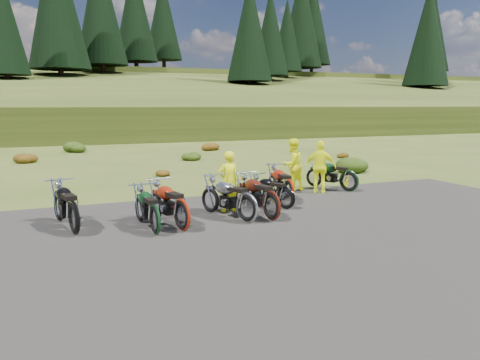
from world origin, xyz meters
name	(u,v)px	position (x,y,z in m)	size (l,w,h in m)	color
ground	(252,223)	(0.00, 0.00, 0.00)	(300.00, 300.00, 0.00)	#384D19
gravel_pad	(287,243)	(0.00, -2.00, 0.00)	(20.00, 12.00, 0.04)	black
hill_slope	(92,131)	(0.00, 50.00, 0.00)	(300.00, 46.00, 3.00)	#303D14
hill_plateau	(70,118)	(0.00, 110.00, 0.00)	(300.00, 90.00, 9.17)	#303D14
conifer_21	(3,21)	(-9.00, 50.00, 12.56)	(5.28, 5.28, 14.00)	black
conifer_23	(100,5)	(3.00, 62.00, 17.47)	(7.48, 7.48, 19.00)	black
conifer_24	(135,11)	(9.00, 68.00, 18.16)	(7.04, 7.04, 18.00)	black
conifer_25	(163,17)	(15.00, 74.00, 18.66)	(6.60, 6.60, 17.00)	black
conifer_26	(250,28)	(21.00, 49.00, 13.37)	(6.16, 6.16, 16.00)	black
conifer_27	(270,32)	(27.00, 55.00, 14.06)	(5.72, 5.72, 15.00)	black
conifer_28	(287,35)	(33.00, 61.00, 14.76)	(5.28, 5.28, 14.00)	black
conifer_29	(301,17)	(39.00, 67.00, 18.97)	(7.92, 7.92, 20.00)	black
conifer_30	(313,21)	(45.00, 73.00, 19.66)	(7.48, 7.48, 19.00)	black
conifer_31	(428,34)	(51.00, 48.00, 14.18)	(7.04, 7.04, 18.00)	black
conifer_32	(429,36)	(57.00, 54.00, 14.87)	(6.60, 6.60, 17.00)	black
conifer_33	(430,39)	(63.00, 60.00, 15.56)	(6.16, 6.16, 16.00)	black
conifer_34	(431,41)	(69.00, 66.00, 16.26)	(5.72, 5.72, 15.00)	black
conifer_35	(432,42)	(75.00, 72.00, 16.95)	(5.28, 5.28, 14.00)	black
conifer_36	(433,33)	(81.00, 78.00, 20.16)	(7.92, 7.92, 20.00)	black
shrub_2	(25,156)	(-6.20, 16.60, 0.38)	(1.30, 1.30, 0.77)	#622D0C
shrub_3	(76,145)	(-3.30, 21.90, 0.46)	(1.56, 1.56, 0.92)	#1C370D
shrub_4	(161,171)	(-0.40, 9.20, 0.23)	(0.77, 0.77, 0.45)	#622D0C
shrub_5	(191,155)	(2.50, 14.50, 0.31)	(1.03, 1.03, 0.61)	#1C370D
shrub_6	(209,145)	(5.40, 19.80, 0.38)	(1.30, 1.30, 0.77)	#622D0C
shrub_7	(353,162)	(8.30, 7.10, 0.46)	(1.56, 1.56, 0.92)	#1C370D
shrub_8	(340,154)	(11.20, 12.40, 0.23)	(0.77, 0.77, 0.45)	#622D0C
motorcycle_0	(75,236)	(-4.48, 0.51, 0.00)	(2.34, 0.78, 1.22)	black
motorcycle_1	(182,232)	(-1.98, -0.14, 0.00)	(2.28, 0.76, 1.20)	maroon
motorcycle_2	(156,236)	(-2.67, -0.24, 0.00)	(2.10, 0.70, 1.10)	black
motorcycle_3	(247,223)	(-0.15, 0.02, 0.00)	(2.28, 0.76, 1.19)	#97989C
motorcycle_4	(271,221)	(0.56, -0.02, 0.00)	(2.30, 0.77, 1.20)	#44130B
motorcycle_5	(286,210)	(1.57, 1.08, 0.00)	(1.92, 0.64, 1.00)	black
motorcycle_6	(289,204)	(2.03, 1.75, 0.00)	(2.21, 0.74, 1.16)	maroon
motorcycle_7	(349,192)	(5.05, 2.80, 0.00)	(2.19, 0.73, 1.15)	black
person_middle	(228,182)	(-0.14, 1.46, 0.89)	(0.65, 0.43, 1.79)	#DDE60C
person_right_a	(292,166)	(3.20, 3.71, 0.96)	(0.93, 0.72, 1.91)	#DDE60C
person_right_b	(320,168)	(3.95, 2.99, 0.94)	(1.10, 0.46, 1.87)	#DDE60C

